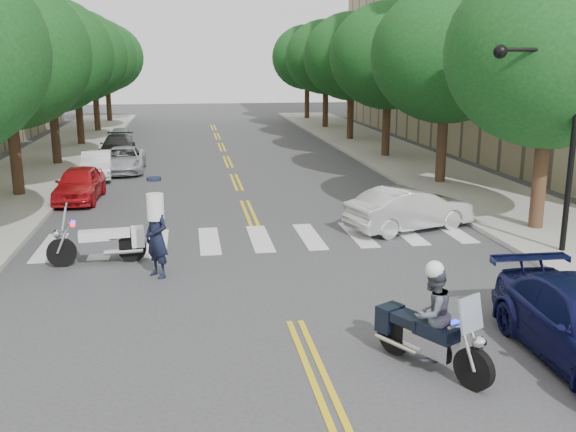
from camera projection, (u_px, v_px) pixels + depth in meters
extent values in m
plane|color=#38383A|center=(295.00, 322.00, 13.45)|extent=(140.00, 140.00, 0.00)
cube|color=#9E9991|center=(44.00, 165.00, 33.12)|extent=(5.00, 60.00, 0.15)
cube|color=#9E9991|center=(397.00, 156.00, 35.97)|extent=(5.00, 60.00, 0.15)
cylinder|color=#382316|center=(16.00, 156.00, 25.17)|extent=(0.44, 0.44, 3.32)
ellipsoid|color=#113E16|center=(5.00, 54.00, 24.25)|extent=(6.40, 6.40, 5.76)
cylinder|color=#382316|center=(55.00, 134.00, 32.85)|extent=(0.44, 0.44, 3.32)
ellipsoid|color=#113E16|center=(48.00, 55.00, 31.93)|extent=(6.40, 6.40, 5.76)
cylinder|color=#382316|center=(80.00, 120.00, 40.53)|extent=(0.44, 0.44, 3.32)
ellipsoid|color=#113E16|center=(75.00, 56.00, 39.60)|extent=(6.40, 6.40, 5.76)
cylinder|color=#382316|center=(97.00, 110.00, 48.21)|extent=(0.44, 0.44, 3.32)
ellipsoid|color=#113E16|center=(93.00, 57.00, 47.28)|extent=(6.40, 6.40, 5.76)
cylinder|color=#382316|center=(109.00, 103.00, 55.89)|extent=(0.44, 0.44, 3.32)
ellipsoid|color=#113E16|center=(106.00, 57.00, 54.96)|extent=(6.40, 6.40, 5.76)
cylinder|color=#382316|center=(539.00, 180.00, 20.14)|extent=(0.44, 0.44, 3.32)
ellipsoid|color=#113E16|center=(552.00, 52.00, 19.21)|extent=(6.40, 6.40, 5.76)
cylinder|color=#382316|center=(442.00, 147.00, 27.81)|extent=(0.44, 0.44, 3.32)
ellipsoid|color=#113E16|center=(447.00, 54.00, 26.89)|extent=(6.40, 6.40, 5.76)
cylinder|color=#382316|center=(386.00, 128.00, 35.49)|extent=(0.44, 0.44, 3.32)
ellipsoid|color=#113E16|center=(389.00, 56.00, 34.57)|extent=(6.40, 6.40, 5.76)
cylinder|color=#382316|center=(350.00, 116.00, 43.17)|extent=(0.44, 0.44, 3.32)
ellipsoid|color=#113E16|center=(352.00, 56.00, 42.25)|extent=(6.40, 6.40, 5.76)
cylinder|color=#382316|center=(325.00, 107.00, 50.85)|extent=(0.44, 0.44, 3.32)
ellipsoid|color=#113E16|center=(326.00, 57.00, 49.92)|extent=(6.40, 6.40, 5.76)
cylinder|color=#382316|center=(307.00, 101.00, 58.53)|extent=(0.44, 0.44, 3.32)
ellipsoid|color=#113E16|center=(307.00, 57.00, 57.60)|extent=(6.40, 6.40, 5.76)
cylinder|color=black|center=(573.00, 149.00, 17.33)|extent=(0.16, 0.16, 6.00)
cylinder|color=black|center=(540.00, 50.00, 16.53)|extent=(2.40, 0.10, 0.10)
sphere|color=black|center=(500.00, 52.00, 16.38)|extent=(0.36, 0.36, 0.36)
cylinder|color=black|center=(474.00, 369.00, 10.62)|extent=(0.49, 0.72, 0.74)
cylinder|color=black|center=(396.00, 335.00, 11.94)|extent=(0.53, 0.74, 0.74)
cube|color=silver|center=(430.00, 343.00, 11.29)|extent=(0.78, 1.02, 0.35)
cube|color=black|center=(436.00, 331.00, 11.14)|extent=(0.71, 0.85, 0.24)
cube|color=black|center=(410.00, 319.00, 11.59)|extent=(0.67, 0.73, 0.17)
cube|color=black|center=(390.00, 318.00, 12.00)|extent=(0.58, 0.52, 0.49)
cube|color=#8C99A5|center=(471.00, 314.00, 10.50)|extent=(0.55, 0.41, 0.59)
cube|color=red|center=(465.00, 319.00, 10.77)|extent=(0.15, 0.15, 0.09)
cube|color=#0C26E5|center=(456.00, 323.00, 10.61)|extent=(0.15, 0.15, 0.09)
imported|color=#474C56|center=(432.00, 314.00, 11.16)|extent=(1.04, 0.97, 1.71)
sphere|color=silver|center=(435.00, 270.00, 10.97)|extent=(0.33, 0.33, 0.33)
cylinder|color=black|center=(62.00, 253.00, 16.96)|extent=(0.78, 0.25, 0.77)
cylinder|color=black|center=(132.00, 247.00, 17.43)|extent=(0.79, 0.29, 0.77)
cube|color=silver|center=(99.00, 245.00, 17.18)|extent=(1.05, 0.48, 0.36)
cube|color=silver|center=(94.00, 235.00, 17.08)|extent=(0.84, 0.50, 0.25)
cube|color=silver|center=(118.00, 233.00, 17.24)|extent=(0.67, 0.52, 0.18)
cube|color=silver|center=(138.00, 236.00, 17.41)|extent=(0.40, 0.53, 0.51)
cube|color=#8C99A5|center=(64.00, 216.00, 16.76)|extent=(0.24, 0.58, 0.62)
cube|color=red|center=(73.00, 225.00, 16.74)|extent=(0.13, 0.13, 0.09)
cube|color=#0C26E5|center=(73.00, 222.00, 16.99)|extent=(0.13, 0.13, 0.09)
imported|color=black|center=(157.00, 237.00, 16.02)|extent=(0.86, 0.89, 2.06)
imported|color=silver|center=(410.00, 209.00, 20.56)|extent=(4.48, 2.75, 1.39)
imported|color=red|center=(79.00, 184.00, 24.82)|extent=(1.73, 3.99, 1.34)
imported|color=silver|center=(97.00, 165.00, 29.64)|extent=(1.64, 3.87, 1.24)
imported|color=#A9AAB1|center=(123.00, 160.00, 31.24)|extent=(2.09, 4.39, 1.21)
imported|color=black|center=(117.00, 146.00, 35.92)|extent=(1.77, 4.32, 1.25)
imported|color=gray|center=(121.00, 137.00, 40.68)|extent=(1.52, 3.52, 1.19)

